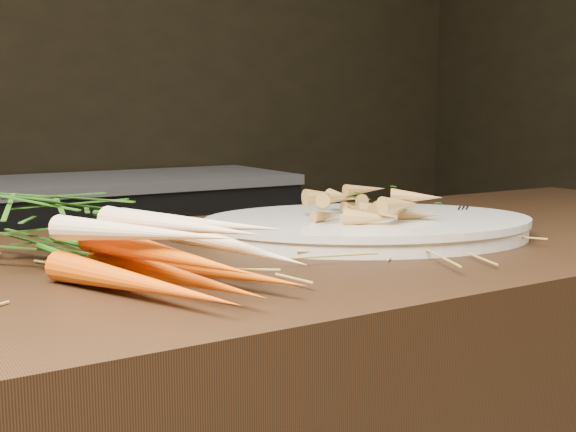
{
  "coord_description": "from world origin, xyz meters",
  "views": [
    {
      "loc": [
        -0.36,
        -0.6,
        1.1
      ],
      "look_at": [
        0.13,
        0.21,
        0.96
      ],
      "focal_mm": 45.0,
      "sensor_mm": 36.0,
      "label": 1
    }
  ],
  "objects": [
    {
      "name": "back_counter",
      "position": [
        0.3,
        2.18,
        0.42
      ],
      "size": [
        1.82,
        0.62,
        0.84
      ],
      "color": "black",
      "rests_on": "ground"
    },
    {
      "name": "straw_bedding",
      "position": [
        0.0,
        0.3,
        0.91
      ],
      "size": [
        1.4,
        0.6,
        0.02
      ],
      "primitive_type": null,
      "color": "olive",
      "rests_on": "main_counter"
    },
    {
      "name": "root_veg_bunch",
      "position": [
        -0.11,
        0.27,
        0.95
      ],
      "size": [
        0.31,
        0.54,
        0.1
      ],
      "rotation": [
        0.0,
        0.0,
        0.31
      ],
      "color": "#C04A03",
      "rests_on": "main_counter"
    },
    {
      "name": "serving_platter",
      "position": [
        0.32,
        0.29,
        0.91
      ],
      "size": [
        0.6,
        0.52,
        0.03
      ],
      "primitive_type": null,
      "rotation": [
        0.0,
        0.0,
        -0.43
      ],
      "color": "white",
      "rests_on": "main_counter"
    },
    {
      "name": "roasted_veg_heap",
      "position": [
        0.32,
        0.29,
        0.96
      ],
      "size": [
        0.3,
        0.27,
        0.06
      ],
      "primitive_type": null,
      "rotation": [
        0.0,
        0.0,
        -0.43
      ],
      "color": "#A97536",
      "rests_on": "serving_platter"
    },
    {
      "name": "serving_fork",
      "position": [
        0.48,
        0.2,
        0.93
      ],
      "size": [
        0.16,
        0.14,
        0.0
      ],
      "primitive_type": "cube",
      "rotation": [
        0.0,
        0.0,
        -0.85
      ],
      "color": "silver",
      "rests_on": "serving_platter"
    }
  ]
}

